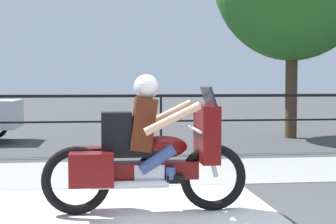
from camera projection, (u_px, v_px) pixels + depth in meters
name	position (u px, v px, depth m)	size (l,w,h in m)	color
sidewalk_band	(175.00, 171.00, 8.60)	(44.00, 2.40, 0.01)	#99968E
fence_railing	(161.00, 107.00, 10.70)	(36.00, 0.05, 1.24)	black
motorcycle	(146.00, 152.00, 5.87)	(2.35, 0.76, 1.59)	black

